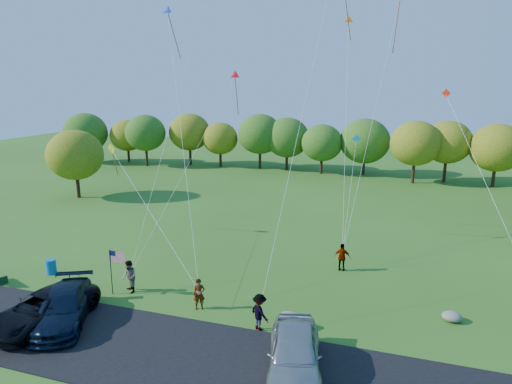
{
  "coord_description": "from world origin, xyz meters",
  "views": [
    {
      "loc": [
        9.57,
        -19.52,
        11.46
      ],
      "look_at": [
        1.16,
        6.0,
        5.03
      ],
      "focal_mm": 32.0,
      "sensor_mm": 36.0,
      "label": 1
    }
  ],
  "objects_px": {
    "flyer_b": "(129,277)",
    "flyer_c": "(260,312)",
    "minivan_silver": "(295,353)",
    "flyer_d": "(342,257)",
    "minivan_dark": "(44,309)",
    "trash_barrel": "(51,267)",
    "flyer_a": "(199,294)",
    "minivan_navy": "(64,307)"
  },
  "relations": [
    {
      "from": "flyer_b",
      "to": "flyer_c",
      "type": "distance_m",
      "value": 8.29
    },
    {
      "from": "minivan_silver",
      "to": "flyer_d",
      "type": "xyz_separation_m",
      "value": [
        0.37,
        11.16,
        -0.07
      ]
    },
    {
      "from": "minivan_silver",
      "to": "flyer_b",
      "type": "bearing_deg",
      "value": 144.38
    },
    {
      "from": "flyer_c",
      "to": "minivan_dark",
      "type": "bearing_deg",
      "value": 50.47
    },
    {
      "from": "minivan_dark",
      "to": "flyer_c",
      "type": "bearing_deg",
      "value": 21.89
    },
    {
      "from": "minivan_silver",
      "to": "flyer_c",
      "type": "relative_size",
      "value": 2.91
    },
    {
      "from": "flyer_b",
      "to": "trash_barrel",
      "type": "distance_m",
      "value": 6.11
    },
    {
      "from": "flyer_a",
      "to": "flyer_b",
      "type": "xyz_separation_m",
      "value": [
        -4.55,
        0.57,
        0.1
      ]
    },
    {
      "from": "minivan_silver",
      "to": "flyer_c",
      "type": "height_order",
      "value": "minivan_silver"
    },
    {
      "from": "minivan_dark",
      "to": "trash_barrel",
      "type": "distance_m",
      "value": 6.51
    },
    {
      "from": "trash_barrel",
      "to": "minivan_silver",
      "type": "bearing_deg",
      "value": -16.95
    },
    {
      "from": "flyer_b",
      "to": "flyer_d",
      "type": "relative_size",
      "value": 1.05
    },
    {
      "from": "flyer_b",
      "to": "flyer_d",
      "type": "bearing_deg",
      "value": 72.0
    },
    {
      "from": "minivan_silver",
      "to": "flyer_d",
      "type": "distance_m",
      "value": 11.17
    },
    {
      "from": "minivan_navy",
      "to": "flyer_a",
      "type": "bearing_deg",
      "value": 4.14
    },
    {
      "from": "flyer_b",
      "to": "flyer_c",
      "type": "height_order",
      "value": "flyer_b"
    },
    {
      "from": "trash_barrel",
      "to": "minivan_dark",
      "type": "bearing_deg",
      "value": -50.72
    },
    {
      "from": "minivan_dark",
      "to": "trash_barrel",
      "type": "xyz_separation_m",
      "value": [
        -4.11,
        5.03,
        -0.37
      ]
    },
    {
      "from": "flyer_b",
      "to": "trash_barrel",
      "type": "relative_size",
      "value": 2.03
    },
    {
      "from": "flyer_b",
      "to": "trash_barrel",
      "type": "xyz_separation_m",
      "value": [
        -6.06,
        0.68,
        -0.47
      ]
    },
    {
      "from": "minivan_dark",
      "to": "minivan_navy",
      "type": "xyz_separation_m",
      "value": [
        0.84,
        0.39,
        0.02
      ]
    },
    {
      "from": "flyer_b",
      "to": "flyer_c",
      "type": "xyz_separation_m",
      "value": [
        8.15,
        -1.54,
        -0.02
      ]
    },
    {
      "from": "flyer_a",
      "to": "minivan_navy",
      "type": "bearing_deg",
      "value": -176.06
    },
    {
      "from": "minivan_navy",
      "to": "trash_barrel",
      "type": "xyz_separation_m",
      "value": [
        -4.96,
        4.64,
        -0.39
      ]
    },
    {
      "from": "flyer_c",
      "to": "flyer_d",
      "type": "height_order",
      "value": "flyer_c"
    },
    {
      "from": "minivan_navy",
      "to": "flyer_d",
      "type": "relative_size",
      "value": 3.08
    },
    {
      "from": "minivan_dark",
      "to": "flyer_c",
      "type": "distance_m",
      "value": 10.47
    },
    {
      "from": "minivan_dark",
      "to": "minivan_navy",
      "type": "distance_m",
      "value": 0.93
    },
    {
      "from": "flyer_a",
      "to": "trash_barrel",
      "type": "bearing_deg",
      "value": 146.23
    },
    {
      "from": "flyer_d",
      "to": "trash_barrel",
      "type": "height_order",
      "value": "flyer_d"
    },
    {
      "from": "minivan_dark",
      "to": "flyer_d",
      "type": "relative_size",
      "value": 3.13
    },
    {
      "from": "minivan_dark",
      "to": "flyer_a",
      "type": "distance_m",
      "value": 7.51
    },
    {
      "from": "minivan_dark",
      "to": "flyer_d",
      "type": "distance_m",
      "value": 17.0
    },
    {
      "from": "minivan_silver",
      "to": "trash_barrel",
      "type": "relative_size",
      "value": 5.76
    },
    {
      "from": "minivan_dark",
      "to": "flyer_c",
      "type": "xyz_separation_m",
      "value": [
        10.09,
        2.8,
        0.07
      ]
    },
    {
      "from": "flyer_d",
      "to": "minivan_navy",
      "type": "bearing_deg",
      "value": 40.48
    },
    {
      "from": "flyer_a",
      "to": "flyer_c",
      "type": "relative_size",
      "value": 0.92
    },
    {
      "from": "minivan_silver",
      "to": "flyer_c",
      "type": "xyz_separation_m",
      "value": [
        -2.38,
        2.83,
        -0.05
      ]
    },
    {
      "from": "flyer_a",
      "to": "flyer_d",
      "type": "height_order",
      "value": "flyer_d"
    },
    {
      "from": "flyer_d",
      "to": "flyer_c",
      "type": "bearing_deg",
      "value": 70.35
    },
    {
      "from": "flyer_a",
      "to": "flyer_d",
      "type": "xyz_separation_m",
      "value": [
        6.35,
        7.36,
        0.06
      ]
    },
    {
      "from": "minivan_dark",
      "to": "trash_barrel",
      "type": "relative_size",
      "value": 6.07
    }
  ]
}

